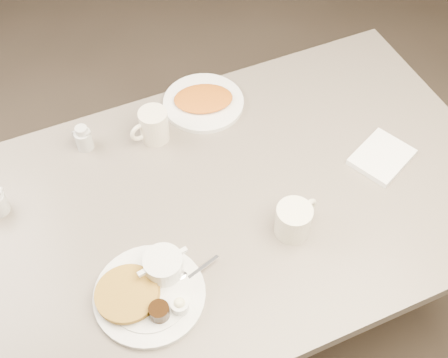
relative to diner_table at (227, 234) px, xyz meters
name	(u,v)px	position (x,y,z in m)	size (l,w,h in m)	color
diner_table	(227,234)	(0.00, 0.00, 0.00)	(1.50, 0.90, 0.75)	slate
main_plate	(149,288)	(-0.28, -0.17, 0.19)	(0.34, 0.30, 0.07)	silver
coffee_mug_near	(294,219)	(0.12, -0.15, 0.22)	(0.14, 0.12, 0.09)	white
napkin	(382,157)	(0.45, -0.04, 0.18)	(0.20, 0.18, 0.02)	white
coffee_mug_far	(153,126)	(-0.10, 0.29, 0.22)	(0.12, 0.10, 0.10)	white
creamer_right	(83,138)	(-0.29, 0.33, 0.21)	(0.06, 0.07, 0.08)	#BBBBB8
hash_plate	(203,101)	(0.08, 0.35, 0.18)	(0.31, 0.31, 0.04)	white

